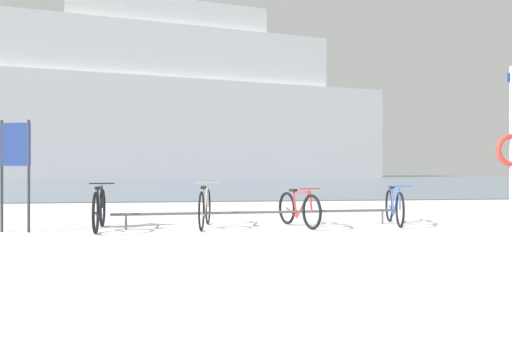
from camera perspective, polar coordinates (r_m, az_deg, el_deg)
ground at (r=60.50m, az=-5.62°, el=-0.90°), size 80.00×132.00×0.08m
bike_rack at (r=9.33m, az=0.53°, el=-4.93°), size 5.50×0.38×0.31m
bicycle_0 at (r=9.28m, az=-17.77°, el=-4.30°), size 0.46×1.77×0.84m
bicycle_1 at (r=9.27m, az=-5.96°, el=-4.29°), size 0.46×1.75×0.84m
bicycle_2 at (r=9.39m, az=5.00°, el=-4.48°), size 0.61×1.54×0.75m
bicycle_3 at (r=10.11m, az=15.80°, el=-4.05°), size 0.51×1.69×0.79m
info_sign at (r=9.51m, az=-26.23°, el=1.51°), size 0.55×0.16×1.96m
rescue_post at (r=12.25m, az=27.58°, el=2.54°), size 0.73×0.11×3.38m
ferry_ship at (r=63.53m, az=-9.53°, el=7.26°), size 54.40×23.23×26.64m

